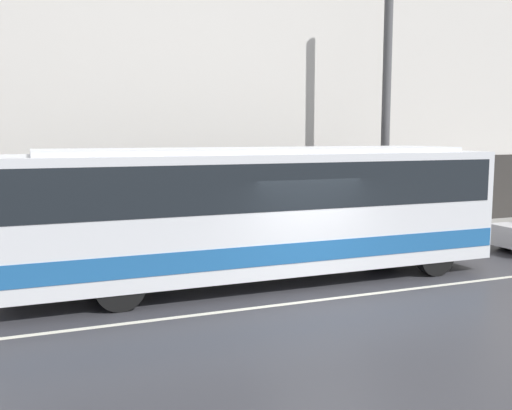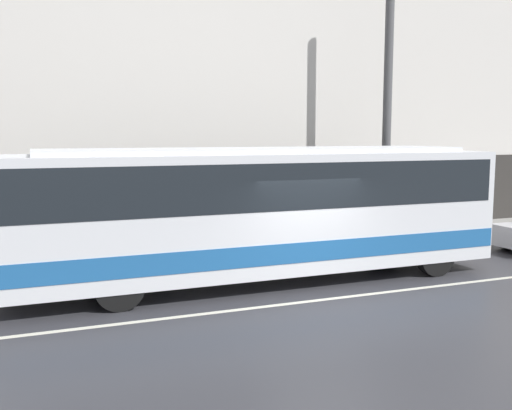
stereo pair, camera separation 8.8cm
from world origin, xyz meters
name	(u,v)px [view 2 (the right image)]	position (x,y,z in m)	size (l,w,h in m)	color
ground_plane	(323,300)	(0.00, 0.00, 0.00)	(60.00, 60.00, 0.00)	#333338
sidewalk	(236,248)	(0.00, 5.50, 0.07)	(60.00, 3.00, 0.15)	gray
building_facade	(218,80)	(0.00, 7.14, 5.18)	(60.00, 0.35, 10.74)	silver
lane_stripe	(323,300)	(0.00, 0.00, 0.00)	(54.00, 0.14, 0.01)	beige
transit_bus	(260,207)	(-0.67, 1.95, 1.78)	(11.68, 2.56, 3.16)	silver
utility_pole_near	(388,98)	(4.76, 4.83, 4.61)	(0.27, 0.27, 8.91)	#4C4C4F
pedestrian_waiting	(161,231)	(-2.43, 4.69, 0.89)	(0.36, 0.36, 1.60)	#333338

